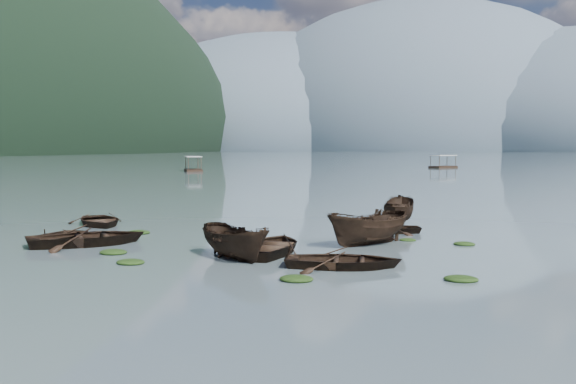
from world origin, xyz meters
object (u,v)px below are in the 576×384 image
(rowboat_0, at_px, (55,242))
(pontoon_centre, at_px, (443,168))
(rowboat_3, at_px, (270,253))
(pontoon_left, at_px, (193,171))

(rowboat_0, relative_size, pontoon_centre, 0.59)
(rowboat_3, height_order, pontoon_centre, pontoon_centre)
(rowboat_0, xyz_separation_m, pontoon_left, (-29.93, 81.50, 0.00))
(pontoon_centre, bearing_deg, rowboat_3, -57.62)
(pontoon_left, xyz_separation_m, pontoon_centre, (42.53, 32.67, 0.00))
(rowboat_3, bearing_deg, rowboat_0, -2.30)
(pontoon_left, bearing_deg, rowboat_0, -99.12)
(rowboat_3, relative_size, pontoon_centre, 0.73)
(rowboat_0, relative_size, pontoon_left, 0.58)
(rowboat_3, xyz_separation_m, pontoon_left, (-40.25, 81.69, 0.00))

